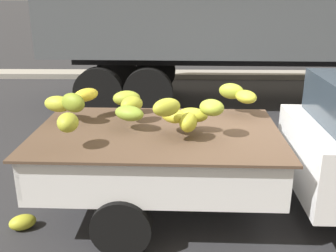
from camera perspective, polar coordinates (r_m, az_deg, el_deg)
The scene contains 4 objects.
ground at distance 5.36m, azimuth 11.73°, elevation -10.82°, with size 220.00×220.00×0.00m, color #28282B.
curb_strip at distance 12.71m, azimuth 5.53°, elevation 7.47°, with size 80.00×0.80×0.16m, color gray.
pickup_truck at distance 4.94m, azimuth 22.13°, elevation -3.09°, with size 5.11×1.95×1.70m.
fallen_banana_bunch_near_tailgate at distance 4.99m, azimuth -20.43°, elevation -13.01°, with size 0.31×0.21×0.17m, color #A8A829.
Camera 1 is at (-0.99, -4.55, 2.64)m, focal length 41.81 mm.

